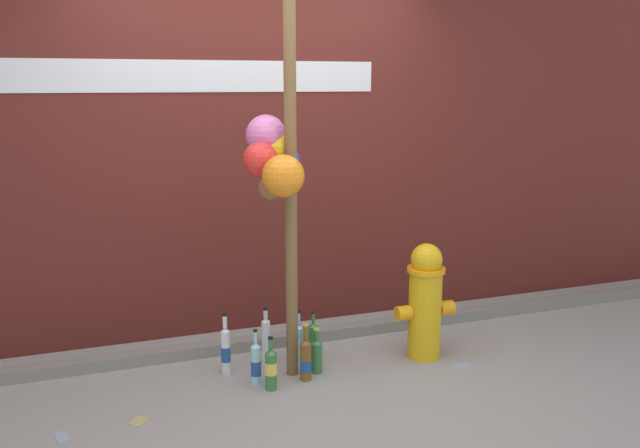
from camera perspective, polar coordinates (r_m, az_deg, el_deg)
name	(u,v)px	position (r m, az deg, el deg)	size (l,w,h in m)	color
ground_plane	(318,405)	(3.97, -0.15, -15.21)	(14.00, 14.00, 0.00)	gray
building_wall	(251,92)	(4.91, -5.95, 11.18)	(10.00, 0.21, 3.50)	#561E19
curb_strip	(273,340)	(4.77, -4.03, -9.88)	(8.00, 0.12, 0.08)	slate
memorial_post	(278,122)	(3.98, -3.57, 8.72)	(0.64, 0.58, 3.02)	brown
fire_hydrant	(425,300)	(4.51, 8.98, -6.47)	(0.42, 0.25, 0.78)	gold
bottle_0	(306,359)	(4.21, -1.22, -11.50)	(0.07, 0.07, 0.37)	brown
bottle_1	(256,364)	(4.18, -5.50, -11.80)	(0.06, 0.06, 0.35)	#93CCE0
bottle_2	(266,338)	(4.50, -4.64, -9.66)	(0.06, 0.06, 0.36)	silver
bottle_3	(316,354)	(4.32, -0.31, -11.07)	(0.08, 0.08, 0.29)	#337038
bottle_4	(226,350)	(4.34, -8.06, -10.61)	(0.06, 0.06, 0.40)	silver
bottle_5	(313,342)	(4.45, -0.57, -10.04)	(0.06, 0.06, 0.35)	#337038
bottle_6	(298,340)	(4.48, -1.90, -9.91)	(0.07, 0.07, 0.35)	#93CCE0
bottle_7	(271,368)	(4.10, -4.21, -12.19)	(0.07, 0.07, 0.33)	#337038
litter_0	(62,437)	(3.90, -21.18, -16.59)	(0.13, 0.06, 0.01)	#8C99B2
litter_1	(461,366)	(4.55, 12.00, -11.75)	(0.12, 0.07, 0.01)	#8C99B2
litter_2	(139,421)	(3.93, -15.24, -15.91)	(0.10, 0.08, 0.01)	tan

